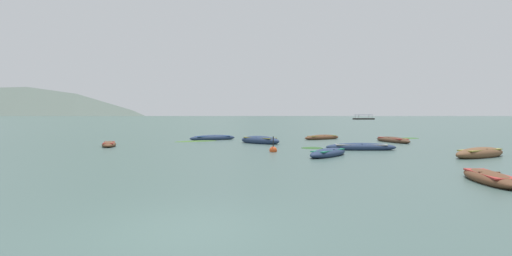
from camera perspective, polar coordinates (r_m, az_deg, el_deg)
ground_plane at (r=1507.43m, az=-3.92°, el=1.73°), size 6000.00×6000.00×0.00m
mountain_1 at (r=1746.75m, az=-20.78°, el=10.99°), size 1400.97×1400.97×568.70m
mountain_2 at (r=1759.62m, az=0.56°, el=6.52°), size 947.32×947.32×292.82m
rowboat_0 at (r=29.30m, az=-19.97°, el=-2.18°), size 1.51×3.14×0.43m
rowboat_1 at (r=30.39m, az=0.55°, el=-1.77°), size 3.41×3.57×0.71m
rowboat_2 at (r=21.28m, az=10.11°, el=-3.49°), size 3.03×3.37×0.52m
rowboat_3 at (r=14.82m, az=29.95°, el=-6.09°), size 1.47×3.31×0.45m
rowboat_4 at (r=25.55m, az=14.53°, el=-2.62°), size 4.36×1.59×0.54m
rowboat_5 at (r=33.63m, az=18.67°, el=-1.61°), size 1.77×4.58×0.52m
rowboat_6 at (r=34.89m, az=-6.11°, el=-1.40°), size 4.21×2.79×0.54m
rowboat_7 at (r=36.01m, az=9.27°, el=-1.33°), size 3.87×2.82×0.51m
rowboat_8 at (r=23.39m, az=28.98°, el=-3.13°), size 3.88×2.73×0.63m
ferry_0 at (r=201.91m, az=14.90°, el=1.28°), size 10.42×5.98×2.54m
mooring_buoy at (r=23.41m, az=2.44°, el=-3.13°), size 0.45×0.45×1.03m
weed_patch_1 at (r=39.47m, az=20.64°, el=-1.38°), size 2.46×1.83×0.14m
weed_patch_3 at (r=33.08m, az=-8.45°, el=-1.88°), size 3.70×2.40×0.14m
weed_patch_4 at (r=26.29m, az=7.90°, el=-2.83°), size 1.99×1.98×0.14m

